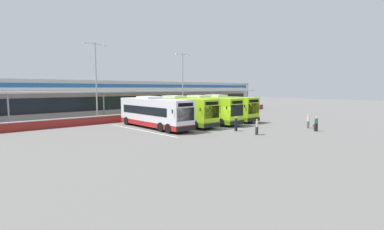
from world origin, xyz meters
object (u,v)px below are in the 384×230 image
(coach_bus_right_centre, at_px, (221,108))
(lamp_post_west, at_px, (96,77))
(coach_bus_left_centre, at_px, (179,111))
(coach_bus_centre, at_px, (203,110))
(lamp_post_centre, at_px, (183,80))
(pedestrian_in_dark_coat, at_px, (308,121))
(coach_bus_leftmost, at_px, (154,113))
(pedestrian_child, at_px, (257,126))
(pedestrian_with_handbag, at_px, (316,124))
(pedestrian_near_bin, at_px, (236,123))

(coach_bus_right_centre, distance_m, lamp_post_west, 18.43)
(coach_bus_left_centre, distance_m, coach_bus_centre, 4.04)
(lamp_post_centre, bearing_deg, pedestrian_in_dark_coat, -92.77)
(coach_bus_leftmost, distance_m, pedestrian_child, 12.39)
(coach_bus_right_centre, relative_size, lamp_post_centre, 1.11)
(coach_bus_centre, height_order, pedestrian_in_dark_coat, coach_bus_centre)
(coach_bus_leftmost, height_order, lamp_post_centre, lamp_post_centre)
(pedestrian_with_handbag, distance_m, lamp_post_centre, 26.16)
(coach_bus_centre, bearing_deg, lamp_post_centre, 60.89)
(coach_bus_left_centre, bearing_deg, pedestrian_in_dark_coat, -54.68)
(pedestrian_in_dark_coat, bearing_deg, coach_bus_leftmost, 135.37)
(coach_bus_left_centre, distance_m, pedestrian_child, 11.49)
(coach_bus_leftmost, relative_size, pedestrian_near_bin, 7.57)
(coach_bus_left_centre, height_order, pedestrian_with_handbag, coach_bus_left_centre)
(pedestrian_in_dark_coat, height_order, lamp_post_west, lamp_post_west)
(coach_bus_left_centre, bearing_deg, coach_bus_right_centre, -0.09)
(coach_bus_right_centre, bearing_deg, coach_bus_centre, -173.68)
(pedestrian_in_dark_coat, distance_m, pedestrian_near_bin, 9.23)
(coach_bus_right_centre, bearing_deg, lamp_post_centre, 79.28)
(coach_bus_left_centre, height_order, lamp_post_west, lamp_post_west)
(coach_bus_right_centre, height_order, lamp_post_west, lamp_post_west)
(pedestrian_with_handbag, bearing_deg, pedestrian_child, 155.41)
(pedestrian_in_dark_coat, height_order, pedestrian_child, same)
(pedestrian_in_dark_coat, relative_size, lamp_post_centre, 0.15)
(pedestrian_near_bin, height_order, lamp_post_west, lamp_post_west)
(pedestrian_with_handbag, xyz_separation_m, pedestrian_near_bin, (-6.30, 6.20, 0.02))
(coach_bus_left_centre, relative_size, pedestrian_child, 7.57)
(coach_bus_centre, xyz_separation_m, pedestrian_child, (-3.41, -10.96, -0.91))
(pedestrian_in_dark_coat, xyz_separation_m, lamp_post_centre, (1.15, 23.79, 5.42))
(coach_bus_right_centre, relative_size, lamp_post_west, 1.11)
(coach_bus_leftmost, bearing_deg, pedestrian_in_dark_coat, -44.63)
(coach_bus_centre, relative_size, pedestrian_with_handbag, 7.57)
(pedestrian_child, bearing_deg, coach_bus_left_centre, 92.98)
(coach_bus_right_centre, xyz_separation_m, pedestrian_in_dark_coat, (0.90, -12.92, -0.91))
(pedestrian_child, distance_m, lamp_post_centre, 24.92)
(coach_bus_left_centre, relative_size, coach_bus_right_centre, 1.00)
(coach_bus_centre, height_order, lamp_post_west, lamp_post_west)
(coach_bus_right_centre, relative_size, pedestrian_child, 7.57)
(pedestrian_with_handbag, distance_m, lamp_post_west, 28.96)
(coach_bus_leftmost, height_order, coach_bus_right_centre, same)
(coach_bus_centre, xyz_separation_m, pedestrian_near_bin, (-2.87, -7.89, -0.91))
(pedestrian_child, xyz_separation_m, lamp_post_centre, (9.73, 22.30, 5.42))
(coach_bus_leftmost, distance_m, pedestrian_in_dark_coat, 18.49)
(coach_bus_leftmost, relative_size, coach_bus_centre, 1.00)
(pedestrian_in_dark_coat, distance_m, lamp_post_west, 28.47)
(pedestrian_in_dark_coat, bearing_deg, pedestrian_with_handbag, -136.60)
(pedestrian_child, bearing_deg, pedestrian_near_bin, 79.98)
(coach_bus_centre, xyz_separation_m, pedestrian_in_dark_coat, (5.16, -12.45, -0.91))
(pedestrian_near_bin, bearing_deg, coach_bus_centre, 70.01)
(coach_bus_centre, relative_size, pedestrian_child, 7.57)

